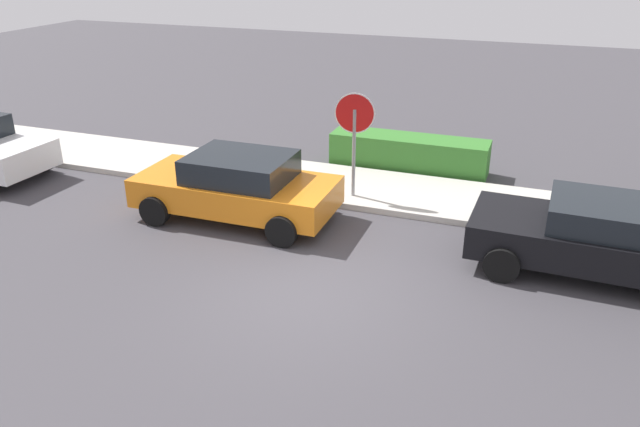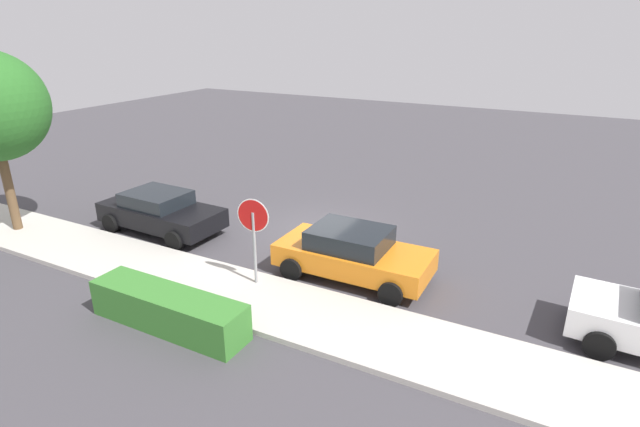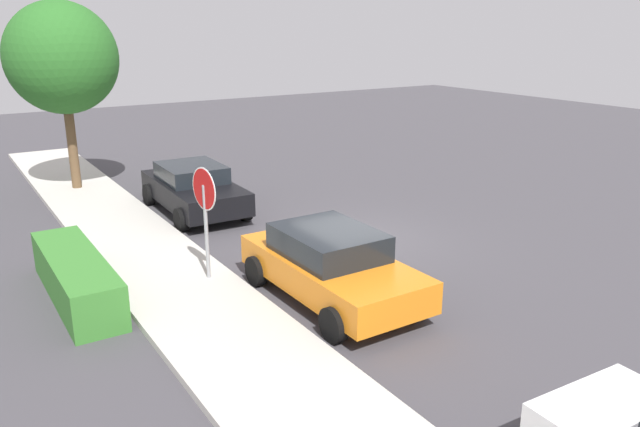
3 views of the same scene
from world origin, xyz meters
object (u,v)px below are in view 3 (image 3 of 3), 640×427
at_px(street_tree_near_corner, 62,58).
at_px(parked_car_orange, 331,264).
at_px(stop_sign, 205,204).
at_px(parked_car_black, 194,188).

bearing_deg(street_tree_near_corner, parked_car_orange, -167.65).
bearing_deg(street_tree_near_corner, stop_sign, -175.57).
bearing_deg(parked_car_black, parked_car_orange, -179.51).
distance_m(parked_car_black, street_tree_near_corner, 5.95).
bearing_deg(parked_car_orange, stop_sign, 40.78).
bearing_deg(street_tree_near_corner, parked_car_black, -149.92).
bearing_deg(stop_sign, parked_car_orange, -139.22).
relative_size(stop_sign, parked_car_black, 0.58).
xyz_separation_m(stop_sign, parked_car_black, (5.07, -1.69, -1.03)).
xyz_separation_m(parked_car_black, street_tree_near_corner, (4.15, 2.40, 3.52)).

